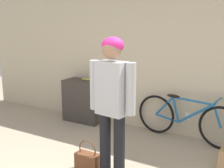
{
  "coord_description": "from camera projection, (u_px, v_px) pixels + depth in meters",
  "views": [
    {
      "loc": [
        1.48,
        -1.45,
        1.74
      ],
      "look_at": [
        0.09,
        1.02,
        1.15
      ],
      "focal_mm": 42.0,
      "sensor_mm": 36.0,
      "label": 1
    }
  ],
  "objects": [
    {
      "name": "wall_back",
      "position": [
        158.0,
        57.0,
        4.4
      ],
      "size": [
        8.0,
        0.07,
        2.6
      ],
      "color": "beige",
      "rests_on": "ground_plane"
    },
    {
      "name": "banana",
      "position": [
        89.0,
        80.0,
        4.92
      ],
      "size": [
        0.35,
        0.09,
        0.04
      ],
      "color": "#EAD64C",
      "rests_on": "side_shelf"
    },
    {
      "name": "handbag",
      "position": [
        88.0,
        161.0,
        3.26
      ],
      "size": [
        0.31,
        0.15,
        0.41
      ],
      "color": "brown",
      "rests_on": "ground_plane"
    },
    {
      "name": "bicycle",
      "position": [
        186.0,
        119.0,
        4.14
      ],
      "size": [
        1.71,
        0.46,
        0.73
      ],
      "rotation": [
        0.0,
        0.0,
        -0.14
      ],
      "color": "black",
      "rests_on": "ground_plane"
    },
    {
      "name": "person",
      "position": [
        112.0,
        96.0,
        2.93
      ],
      "size": [
        0.57,
        0.25,
        1.67
      ],
      "rotation": [
        0.0,
        0.0,
        -0.14
      ],
      "color": "black",
      "rests_on": "ground_plane"
    },
    {
      "name": "side_shelf",
      "position": [
        83.0,
        101.0,
        5.04
      ],
      "size": [
        0.75,
        0.39,
        0.8
      ],
      "color": "#38332D",
      "rests_on": "ground_plane"
    }
  ]
}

